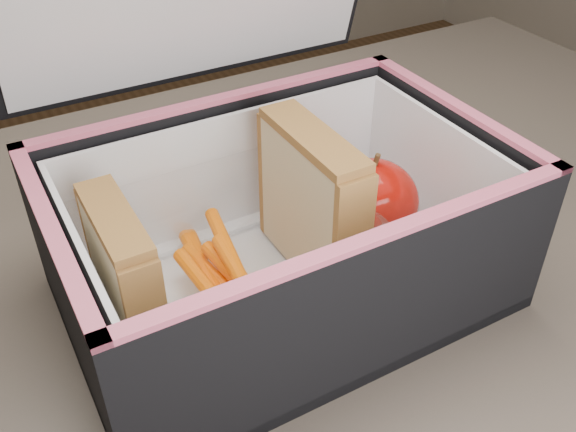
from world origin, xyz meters
name	(u,v)px	position (x,y,z in m)	size (l,w,h in m)	color
kitchen_table	(280,385)	(0.00, 0.00, 0.66)	(1.20, 0.80, 0.75)	brown
lunch_bag	(280,219)	(0.01, 0.02, 0.82)	(0.32, 0.27, 0.32)	black
plastic_tub	(225,257)	(-0.03, 0.02, 0.80)	(0.19, 0.13, 0.08)	white
sandwich_left	(125,275)	(-0.11, 0.02, 0.82)	(0.03, 0.09, 0.10)	beige
sandwich_right	(311,203)	(0.04, 0.02, 0.83)	(0.03, 0.11, 0.12)	beige
carrot_sticks	(219,272)	(-0.04, 0.03, 0.78)	(0.05, 0.13, 0.03)	orange
paper_napkin	(365,234)	(0.10, 0.03, 0.77)	(0.07, 0.08, 0.01)	white
red_apple	(372,201)	(0.10, 0.02, 0.81)	(0.09, 0.09, 0.08)	#7D0C04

